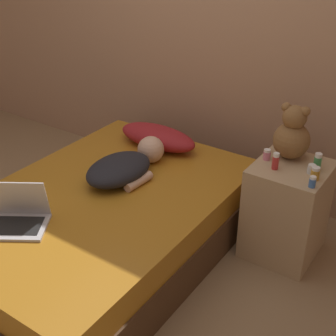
{
  "coord_description": "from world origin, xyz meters",
  "views": [
    {
      "loc": [
        1.74,
        -1.81,
        2.01
      ],
      "look_at": [
        0.34,
        0.25,
        0.63
      ],
      "focal_mm": 50.0,
      "sensor_mm": 36.0,
      "label": 1
    }
  ],
  "objects_px": {
    "teddy_bear": "(292,135)",
    "person_lying": "(126,165)",
    "laptop": "(19,216)",
    "bottle_amber": "(315,173)",
    "bottle_pink": "(267,155)",
    "bottle_green": "(318,162)",
    "bottle_clear": "(312,169)",
    "pillow": "(158,137)",
    "bottle_red": "(276,161)",
    "bottle_blue": "(312,182)"
  },
  "relations": [
    {
      "from": "pillow",
      "to": "bottle_red",
      "type": "height_order",
      "value": "bottle_red"
    },
    {
      "from": "teddy_bear",
      "to": "bottle_pink",
      "type": "height_order",
      "value": "teddy_bear"
    },
    {
      "from": "bottle_blue",
      "to": "bottle_amber",
      "type": "distance_m",
      "value": 0.09
    },
    {
      "from": "laptop",
      "to": "bottle_red",
      "type": "xyz_separation_m",
      "value": [
        1.05,
        1.09,
        0.18
      ]
    },
    {
      "from": "bottle_amber",
      "to": "person_lying",
      "type": "bearing_deg",
      "value": -164.01
    },
    {
      "from": "pillow",
      "to": "bottle_green",
      "type": "distance_m",
      "value": 1.21
    },
    {
      "from": "pillow",
      "to": "bottle_clear",
      "type": "relative_size",
      "value": 11.26
    },
    {
      "from": "pillow",
      "to": "person_lying",
      "type": "bearing_deg",
      "value": -80.2
    },
    {
      "from": "laptop",
      "to": "teddy_bear",
      "type": "height_order",
      "value": "teddy_bear"
    },
    {
      "from": "bottle_pink",
      "to": "bottle_green",
      "type": "relative_size",
      "value": 0.63
    },
    {
      "from": "bottle_red",
      "to": "bottle_green",
      "type": "bearing_deg",
      "value": 31.86
    },
    {
      "from": "bottle_pink",
      "to": "bottle_clear",
      "type": "height_order",
      "value": "bottle_pink"
    },
    {
      "from": "teddy_bear",
      "to": "bottle_red",
      "type": "distance_m",
      "value": 0.22
    },
    {
      "from": "laptop",
      "to": "teddy_bear",
      "type": "relative_size",
      "value": 1.14
    },
    {
      "from": "pillow",
      "to": "bottle_amber",
      "type": "relative_size",
      "value": 8.01
    },
    {
      "from": "pillow",
      "to": "teddy_bear",
      "type": "xyz_separation_m",
      "value": [
        1.0,
        0.04,
        0.26
      ]
    },
    {
      "from": "bottle_clear",
      "to": "teddy_bear",
      "type": "bearing_deg",
      "value": 145.76
    },
    {
      "from": "person_lying",
      "to": "bottle_red",
      "type": "bearing_deg",
      "value": 23.62
    },
    {
      "from": "bottle_red",
      "to": "bottle_green",
      "type": "relative_size",
      "value": 0.98
    },
    {
      "from": "laptop",
      "to": "bottle_amber",
      "type": "xyz_separation_m",
      "value": [
        1.29,
        1.1,
        0.17
      ]
    },
    {
      "from": "bottle_amber",
      "to": "bottle_blue",
      "type": "bearing_deg",
      "value": -79.95
    },
    {
      "from": "bottle_red",
      "to": "bottle_blue",
      "type": "bearing_deg",
      "value": -17.19
    },
    {
      "from": "teddy_bear",
      "to": "person_lying",
      "type": "bearing_deg",
      "value": -150.64
    },
    {
      "from": "person_lying",
      "to": "bottle_blue",
      "type": "distance_m",
      "value": 1.19
    },
    {
      "from": "teddy_bear",
      "to": "bottle_green",
      "type": "relative_size",
      "value": 3.24
    },
    {
      "from": "bottle_pink",
      "to": "bottle_red",
      "type": "xyz_separation_m",
      "value": [
        0.09,
        -0.09,
        0.02
      ]
    },
    {
      "from": "person_lying",
      "to": "laptop",
      "type": "height_order",
      "value": "laptop"
    },
    {
      "from": "teddy_bear",
      "to": "bottle_green",
      "type": "xyz_separation_m",
      "value": [
        0.2,
        -0.07,
        -0.1
      ]
    },
    {
      "from": "pillow",
      "to": "bottle_green",
      "type": "relative_size",
      "value": 5.85
    },
    {
      "from": "teddy_bear",
      "to": "bottle_blue",
      "type": "bearing_deg",
      "value": -48.91
    },
    {
      "from": "bottle_red",
      "to": "bottle_clear",
      "type": "relative_size",
      "value": 1.88
    },
    {
      "from": "bottle_green",
      "to": "person_lying",
      "type": "bearing_deg",
      "value": -158.11
    },
    {
      "from": "pillow",
      "to": "bottle_pink",
      "type": "xyz_separation_m",
      "value": [
        0.89,
        -0.08,
        0.14
      ]
    },
    {
      "from": "laptop",
      "to": "bottle_pink",
      "type": "bearing_deg",
      "value": 18.09
    },
    {
      "from": "bottle_red",
      "to": "bottle_green",
      "type": "xyz_separation_m",
      "value": [
        0.21,
        0.13,
        0.0
      ]
    },
    {
      "from": "laptop",
      "to": "bottle_clear",
      "type": "xyz_separation_m",
      "value": [
        1.25,
        1.16,
        0.16
      ]
    },
    {
      "from": "laptop",
      "to": "person_lying",
      "type": "bearing_deg",
      "value": 46.32
    },
    {
      "from": "laptop",
      "to": "pillow",
      "type": "bearing_deg",
      "value": 54.26
    },
    {
      "from": "bottle_amber",
      "to": "bottle_red",
      "type": "bearing_deg",
      "value": -177.25
    },
    {
      "from": "bottle_blue",
      "to": "bottle_pink",
      "type": "xyz_separation_m",
      "value": [
        -0.35,
        0.17,
        0.0
      ]
    },
    {
      "from": "bottle_red",
      "to": "bottle_clear",
      "type": "bearing_deg",
      "value": 19.79
    },
    {
      "from": "person_lying",
      "to": "bottle_green",
      "type": "xyz_separation_m",
      "value": [
        1.11,
        0.45,
        0.16
      ]
    },
    {
      "from": "bottle_blue",
      "to": "bottle_pink",
      "type": "relative_size",
      "value": 0.98
    },
    {
      "from": "bottle_amber",
      "to": "bottle_clear",
      "type": "distance_m",
      "value": 0.07
    },
    {
      "from": "person_lying",
      "to": "bottle_amber",
      "type": "relative_size",
      "value": 8.49
    },
    {
      "from": "laptop",
      "to": "bottle_amber",
      "type": "bearing_deg",
      "value": 7.78
    },
    {
      "from": "pillow",
      "to": "bottle_amber",
      "type": "xyz_separation_m",
      "value": [
        1.22,
        -0.15,
        0.15
      ]
    },
    {
      "from": "laptop",
      "to": "teddy_bear",
      "type": "xyz_separation_m",
      "value": [
        1.07,
        1.29,
        0.29
      ]
    },
    {
      "from": "pillow",
      "to": "bottle_red",
      "type": "bearing_deg",
      "value": -9.33
    },
    {
      "from": "person_lying",
      "to": "bottle_green",
      "type": "bearing_deg",
      "value": 26.2
    }
  ]
}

